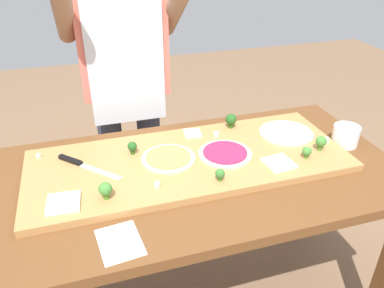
{
  "coord_description": "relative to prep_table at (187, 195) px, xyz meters",
  "views": [
    {
      "loc": [
        -0.33,
        -1.15,
        1.61
      ],
      "look_at": [
        0.04,
        0.07,
        0.87
      ],
      "focal_mm": 35.68,
      "sensor_mm": 36.0,
      "label": 1
    }
  ],
  "objects": [
    {
      "name": "prep_table",
      "position": [
        0.0,
        0.0,
        0.0
      ],
      "size": [
        1.65,
        0.81,
        0.79
      ],
      "color": "brown",
      "rests_on": "ground"
    },
    {
      "name": "cutting_board",
      "position": [
        0.03,
        0.05,
        0.12
      ],
      "size": [
        1.24,
        0.49,
        0.03
      ],
      "primitive_type": "cube",
      "color": "#B27F47",
      "rests_on": "prep_table"
    },
    {
      "name": "chefs_knife",
      "position": [
        -0.38,
        0.12,
        0.14
      ],
      "size": [
        0.22,
        0.23,
        0.02
      ],
      "color": "#B7BABF",
      "rests_on": "cutting_board"
    },
    {
      "name": "pizza_whole_beet_magenta",
      "position": [
        0.17,
        0.03,
        0.14
      ],
      "size": [
        0.21,
        0.21,
        0.02
      ],
      "color": "beige",
      "rests_on": "cutting_board"
    },
    {
      "name": "pizza_whole_cheese_artichoke",
      "position": [
        0.48,
        0.12,
        0.14
      ],
      "size": [
        0.23,
        0.23,
        0.02
      ],
      "color": "beige",
      "rests_on": "cutting_board"
    },
    {
      "name": "pizza_whole_pesto_green",
      "position": [
        -0.05,
        0.06,
        0.14
      ],
      "size": [
        0.21,
        0.21,
        0.02
      ],
      "color": "beige",
      "rests_on": "cutting_board"
    },
    {
      "name": "pizza_slice_far_right",
      "position": [
        -0.44,
        -0.1,
        0.14
      ],
      "size": [
        0.11,
        0.11,
        0.01
      ],
      "primitive_type": "cube",
      "rotation": [
        0.0,
        0.0,
        -0.08
      ],
      "color": "silver",
      "rests_on": "cutting_board"
    },
    {
      "name": "pizza_slice_far_left",
      "position": [
        0.34,
        -0.09,
        0.14
      ],
      "size": [
        0.11,
        0.11,
        0.01
      ],
      "primitive_type": "cube",
      "rotation": [
        0.0,
        0.0,
        0.1
      ],
      "color": "silver",
      "rests_on": "cutting_board"
    },
    {
      "name": "pizza_slice_center",
      "position": [
        0.09,
        0.23,
        0.14
      ],
      "size": [
        0.08,
        0.08,
        0.01
      ],
      "primitive_type": "cube",
      "rotation": [
        0.0,
        0.0,
        -0.1
      ],
      "color": "silver",
      "rests_on": "cutting_board"
    },
    {
      "name": "broccoli_floret_center_left",
      "position": [
        -0.31,
        -0.11,
        0.17
      ],
      "size": [
        0.05,
        0.05,
        0.06
      ],
      "color": "#487A23",
      "rests_on": "cutting_board"
    },
    {
      "name": "broccoli_floret_center_right",
      "position": [
        -0.18,
        0.15,
        0.17
      ],
      "size": [
        0.04,
        0.04,
        0.05
      ],
      "color": "#2C5915",
      "rests_on": "cutting_board"
    },
    {
      "name": "broccoli_floret_front_left",
      "position": [
        0.46,
        -0.08,
        0.16
      ],
      "size": [
        0.04,
        0.04,
        0.05
      ],
      "color": "#487A23",
      "rests_on": "cutting_board"
    },
    {
      "name": "broccoli_floret_back_left",
      "position": [
        0.09,
        -0.12,
        0.16
      ],
      "size": [
        0.03,
        0.03,
        0.05
      ],
      "color": "#3F7220",
      "rests_on": "cutting_board"
    },
    {
      "name": "broccoli_floret_front_mid",
      "position": [
        0.55,
        -0.04,
        0.17
      ],
      "size": [
        0.04,
        0.04,
        0.06
      ],
      "color": "#487A23",
      "rests_on": "cutting_board"
    },
    {
      "name": "broccoli_floret_front_right",
      "position": [
        0.28,
        0.24,
        0.17
      ],
      "size": [
        0.05,
        0.05,
        0.07
      ],
      "color": "#2C5915",
      "rests_on": "cutting_board"
    },
    {
      "name": "cheese_crumble_a",
      "position": [
        -0.13,
        -0.1,
        0.14
      ],
      "size": [
        0.02,
        0.02,
        0.02
      ],
      "primitive_type": "cube",
      "rotation": [
        0.0,
        0.0,
        1.24
      ],
      "color": "silver",
      "rests_on": "cutting_board"
    },
    {
      "name": "cheese_crumble_b",
      "position": [
        0.61,
        0.01,
        0.14
      ],
      "size": [
        0.03,
        0.03,
        0.02
      ],
      "primitive_type": "cube",
      "rotation": [
        0.0,
        0.0,
        1.05
      ],
      "color": "white",
      "rests_on": "cutting_board"
    },
    {
      "name": "cheese_crumble_c",
      "position": [
        0.19,
        0.19,
        0.14
      ],
      "size": [
        0.03,
        0.03,
        0.02
      ],
      "primitive_type": "cube",
      "rotation": [
        0.0,
        0.0,
        1.07
      ],
      "color": "white",
      "rests_on": "cutting_board"
    },
    {
      "name": "cheese_crumble_d",
      "position": [
        -0.53,
        0.23,
        0.14
      ],
      "size": [
        0.02,
        0.02,
        0.01
      ],
      "primitive_type": "cube",
      "rotation": [
        0.0,
        0.0,
        0.82
      ],
      "color": "silver",
      "rests_on": "cutting_board"
    },
    {
      "name": "flour_cup",
      "position": [
        0.7,
        0.01,
        0.14
      ],
      "size": [
        0.11,
        0.11,
        0.09
      ],
      "color": "white",
      "rests_on": "prep_table"
    },
    {
      "name": "recipe_note",
      "position": [
        -0.29,
        -0.3,
        0.11
      ],
      "size": [
        0.14,
        0.17,
        0.0
      ],
      "primitive_type": "cube",
      "rotation": [
        0.0,
        0.0,
        0.11
      ],
      "color": "white",
      "rests_on": "prep_table"
    },
    {
      "name": "cook_center",
      "position": [
        -0.13,
        0.6,
        0.31
      ],
      "size": [
        0.54,
        0.39,
        1.67
      ],
      "color": "#333847",
      "rests_on": "ground"
    }
  ]
}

